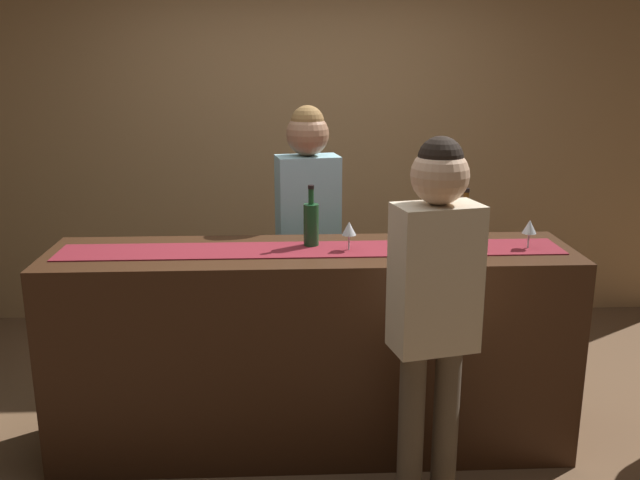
# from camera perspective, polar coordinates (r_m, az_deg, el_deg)

# --- Properties ---
(ground_plane) EXTENTS (10.00, 10.00, 0.00)m
(ground_plane) POSITION_cam_1_polar(r_m,az_deg,el_deg) (3.74, -0.63, -16.17)
(ground_plane) COLOR brown
(back_wall) EXTENTS (6.00, 0.12, 2.90)m
(back_wall) POSITION_cam_1_polar(r_m,az_deg,el_deg) (5.12, -1.49, 9.58)
(back_wall) COLOR tan
(back_wall) RESTS_ON ground
(bar_counter) EXTENTS (2.53, 0.60, 1.03)m
(bar_counter) POSITION_cam_1_polar(r_m,az_deg,el_deg) (3.50, -0.66, -8.96)
(bar_counter) COLOR #3D2314
(bar_counter) RESTS_ON ground
(counter_runner_cloth) EXTENTS (2.40, 0.28, 0.01)m
(counter_runner_cloth) POSITION_cam_1_polar(r_m,az_deg,el_deg) (3.33, -0.68, -0.79)
(counter_runner_cloth) COLOR maroon
(counter_runner_cloth) RESTS_ON bar_counter
(wine_bottle_green) EXTENTS (0.07, 0.07, 0.30)m
(wine_bottle_green) POSITION_cam_1_polar(r_m,az_deg,el_deg) (3.37, -0.68, 1.35)
(wine_bottle_green) COLOR #194723
(wine_bottle_green) RESTS_ON bar_counter
(wine_bottle_amber) EXTENTS (0.07, 0.07, 0.30)m
(wine_bottle_amber) POSITION_cam_1_polar(r_m,az_deg,el_deg) (3.36, 11.77, 1.00)
(wine_bottle_amber) COLOR brown
(wine_bottle_amber) RESTS_ON bar_counter
(wine_glass_near_customer) EXTENTS (0.07, 0.07, 0.14)m
(wine_glass_near_customer) POSITION_cam_1_polar(r_m,az_deg,el_deg) (3.47, 16.81, 0.97)
(wine_glass_near_customer) COLOR silver
(wine_glass_near_customer) RESTS_ON bar_counter
(wine_glass_mid_counter) EXTENTS (0.07, 0.07, 0.14)m
(wine_glass_mid_counter) POSITION_cam_1_polar(r_m,az_deg,el_deg) (3.29, 2.40, 0.88)
(wine_glass_mid_counter) COLOR silver
(wine_glass_mid_counter) RESTS_ON bar_counter
(bartender) EXTENTS (0.37, 0.26, 1.67)m
(bartender) POSITION_cam_1_polar(r_m,az_deg,el_deg) (3.89, -1.07, 1.53)
(bartender) COLOR #26262B
(bartender) RESTS_ON ground
(customer_sipping) EXTENTS (0.38, 0.27, 1.64)m
(customer_sipping) POSITION_cam_1_polar(r_m,az_deg,el_deg) (2.85, 9.38, -4.32)
(customer_sipping) COLOR brown
(customer_sipping) RESTS_ON ground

